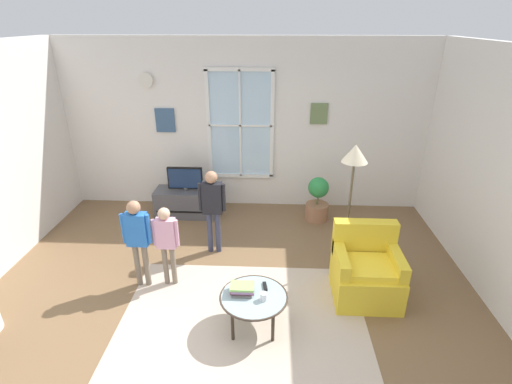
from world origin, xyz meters
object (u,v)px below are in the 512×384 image
(remote_near_books, at_px, (265,286))
(tv_stand, at_px, (187,202))
(television, at_px, (185,178))
(person_blue_shirt, at_px, (137,234))
(coffee_table, at_px, (254,298))
(book_stack, at_px, (242,289))
(person_black_shirt, at_px, (212,203))
(cup, at_px, (264,296))
(armchair, at_px, (366,272))
(potted_plant_by_window, at_px, (318,200))
(floor_lamp, at_px, (354,166))
(person_pink_shirt, at_px, (166,238))

(remote_near_books, bearing_deg, tv_stand, 119.87)
(television, xyz_separation_m, person_blue_shirt, (-0.16, -1.91, 0.06))
(tv_stand, xyz_separation_m, coffee_table, (1.27, -2.57, 0.15))
(television, height_order, book_stack, television)
(person_black_shirt, bearing_deg, cup, -63.65)
(tv_stand, height_order, book_stack, book_stack)
(armchair, relative_size, person_blue_shirt, 0.74)
(television, xyz_separation_m, potted_plant_by_window, (2.20, -0.05, -0.32))
(person_blue_shirt, height_order, floor_lamp, floor_lamp)
(cup, bearing_deg, coffee_table, 153.43)
(book_stack, bearing_deg, person_pink_shirt, 146.25)
(book_stack, xyz_separation_m, person_pink_shirt, (-0.97, 0.65, 0.21))
(television, bearing_deg, armchair, -37.22)
(person_blue_shirt, bearing_deg, potted_plant_by_window, 38.26)
(book_stack, xyz_separation_m, person_black_shirt, (-0.52, 1.41, 0.32))
(television, bearing_deg, person_black_shirt, -60.40)
(potted_plant_by_window, bearing_deg, cup, -107.75)
(cup, distance_m, remote_near_books, 0.21)
(television, distance_m, remote_near_books, 2.79)
(person_blue_shirt, bearing_deg, coffee_table, -24.61)
(person_pink_shirt, bearing_deg, person_black_shirt, 59.51)
(television, height_order, remote_near_books, television)
(coffee_table, xyz_separation_m, cup, (0.11, -0.05, 0.07))
(tv_stand, xyz_separation_m, person_blue_shirt, (-0.16, -1.91, 0.50))
(tv_stand, bearing_deg, cup, -62.28)
(armchair, distance_m, person_pink_shirt, 2.43)
(cup, height_order, person_blue_shirt, person_blue_shirt)
(potted_plant_by_window, relative_size, floor_lamp, 0.44)
(potted_plant_by_window, bearing_deg, book_stack, -113.15)
(armchair, bearing_deg, television, 142.78)
(book_stack, relative_size, remote_near_books, 1.82)
(television, relative_size, floor_lamp, 0.34)
(remote_near_books, bearing_deg, book_stack, -156.46)
(armchair, xyz_separation_m, person_pink_shirt, (-2.41, 0.10, 0.35))
(television, relative_size, coffee_table, 0.79)
(television, xyz_separation_m, cup, (1.38, -2.62, -0.23))
(coffee_table, bearing_deg, book_stack, 158.09)
(coffee_table, height_order, remote_near_books, remote_near_books)
(person_black_shirt, bearing_deg, floor_lamp, -7.62)
(book_stack, bearing_deg, television, 114.50)
(remote_near_books, relative_size, potted_plant_by_window, 0.19)
(remote_near_books, bearing_deg, person_pink_shirt, 155.82)
(remote_near_books, bearing_deg, floor_lamp, 45.31)
(tv_stand, height_order, television, television)
(cup, height_order, remote_near_books, cup)
(book_stack, bearing_deg, potted_plant_by_window, 66.85)
(tv_stand, relative_size, floor_lamp, 0.61)
(armchair, bearing_deg, person_pink_shirt, 177.69)
(person_pink_shirt, bearing_deg, remote_near_books, -24.18)
(floor_lamp, bearing_deg, potted_plant_by_window, 100.60)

